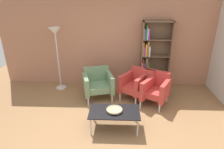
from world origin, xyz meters
TOP-DOWN VIEW (x-y plane):
  - ground_plane at (0.00, 0.00)m, footprint 8.32×8.32m
  - brick_back_panel at (0.00, 2.46)m, footprint 6.40×0.12m
  - bookshelf_tall at (1.11, 2.25)m, footprint 0.80×0.30m
  - coffee_table_low at (0.12, 0.28)m, footprint 1.00×0.56m
  - decorative_bowl at (0.12, 0.28)m, footprint 0.32×0.32m
  - armchair_corner_red at (-0.35, 1.54)m, footprint 0.86×0.82m
  - armchair_spare_guest at (0.68, 1.49)m, footprint 0.95×0.93m
  - armchair_near_window at (1.05, 1.34)m, footprint 0.93×0.91m
  - floor_lamp_torchiere at (-1.48, 2.03)m, footprint 0.32×0.32m

SIDE VIEW (x-z plane):
  - ground_plane at x=0.00m, z-range 0.00..0.00m
  - coffee_table_low at x=0.12m, z-range 0.17..0.57m
  - armchair_corner_red at x=-0.35m, z-range 0.02..0.80m
  - armchair_spare_guest at x=0.68m, z-range 0.02..0.80m
  - armchair_near_window at x=1.05m, z-range 0.02..0.80m
  - decorative_bowl at x=0.12m, z-range 0.41..0.46m
  - bookshelf_tall at x=1.11m, z-range -0.03..1.87m
  - floor_lamp_torchiere at x=-1.48m, z-range 0.58..2.32m
  - brick_back_panel at x=0.00m, z-range 0.00..2.90m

